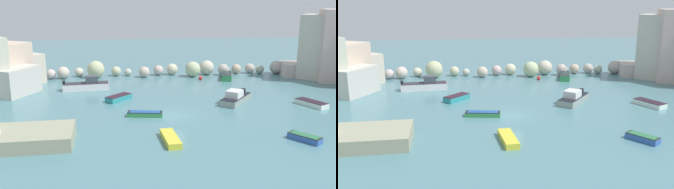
# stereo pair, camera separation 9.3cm
# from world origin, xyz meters

# --- Properties ---
(cove_water) EXTENTS (160.00, 160.00, 0.00)m
(cove_water) POSITION_xyz_m (0.00, 0.00, 0.00)
(cove_water) COLOR slate
(cove_water) RESTS_ON ground
(rock_breakwater) EXTENTS (39.46, 4.22, 2.77)m
(rock_breakwater) POSITION_xyz_m (2.16, 21.76, 1.07)
(rock_breakwater) COLOR beige
(rock_breakwater) RESTS_ON ground
(stone_dock) EXTENTS (7.28, 5.67, 1.28)m
(stone_dock) POSITION_xyz_m (-13.55, -6.80, 0.64)
(stone_dock) COLOR #999A7D
(stone_dock) RESTS_ON ground
(channel_buoy) EXTENTS (0.60, 0.60, 0.60)m
(channel_buoy) POSITION_xyz_m (6.68, 18.06, 0.30)
(channel_buoy) COLOR red
(channel_buoy) RESTS_ON cove_water
(moored_boat_0) EXTENTS (1.59, 4.24, 0.56)m
(moored_boat_0) POSITION_xyz_m (-1.34, -7.70, 0.28)
(moored_boat_0) COLOR yellow
(moored_boat_0) RESTS_ON cove_water
(moored_boat_1) EXTENTS (2.64, 3.04, 0.59)m
(moored_boat_1) POSITION_xyz_m (10.83, -8.97, 0.31)
(moored_boat_1) COLOR #345DAE
(moored_boat_1) RESTS_ON cove_water
(moored_boat_3) EXTENTS (5.06, 5.72, 1.66)m
(moored_boat_3) POSITION_xyz_m (8.29, 4.35, 0.61)
(moored_boat_3) COLOR gray
(moored_boat_3) RESTS_ON cove_water
(moored_boat_4) EXTENTS (2.79, 5.03, 6.22)m
(moored_boat_4) POSITION_xyz_m (11.07, 18.43, 0.47)
(moored_boat_4) COLOR #308C4A
(moored_boat_4) RESTS_ON cove_water
(moored_boat_5) EXTENTS (4.00, 1.72, 0.54)m
(moored_boat_5) POSITION_xyz_m (-3.20, 0.12, 0.28)
(moored_boat_5) COLOR #358B49
(moored_boat_5) RESTS_ON cove_water
(moored_boat_6) EXTENTS (6.51, 2.46, 1.99)m
(moored_boat_6) POSITION_xyz_m (-10.60, 13.41, 0.66)
(moored_boat_6) COLOR white
(moored_boat_6) RESTS_ON cove_water
(moored_boat_7) EXTENTS (3.03, 4.13, 0.61)m
(moored_boat_7) POSITION_xyz_m (17.01, 1.92, 0.31)
(moored_boat_7) COLOR white
(moored_boat_7) RESTS_ON cove_water
(moored_boat_8) EXTENTS (3.43, 3.49, 0.70)m
(moored_boat_8) POSITION_xyz_m (-6.11, 7.06, 0.35)
(moored_boat_8) COLOR teal
(moored_boat_8) RESTS_ON cove_water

